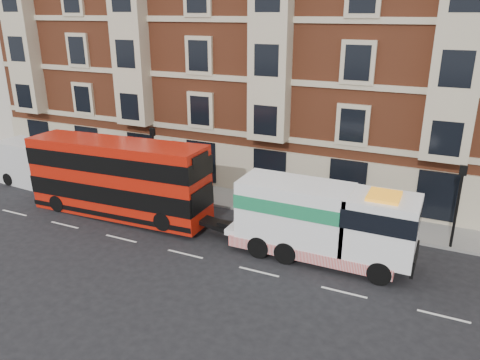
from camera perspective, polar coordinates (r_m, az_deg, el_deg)
name	(u,v)px	position (r m, az deg, el deg)	size (l,w,h in m)	color
ground	(185,254)	(23.86, -6.68, -8.96)	(120.00, 120.00, 0.00)	black
sidewalk	(247,201)	(29.80, 0.83, -2.56)	(90.00, 3.00, 0.15)	slate
victorian_terrace	(298,32)	(34.39, 7.11, 17.44)	(45.00, 12.00, 20.40)	brown
lamp_post_west	(154,156)	(30.71, -10.44, 2.95)	(0.35, 0.15, 4.35)	black
lamp_post_east	(458,201)	(25.41, 25.05, -2.29)	(0.35, 0.15, 4.35)	black
double_decker_bus	(117,177)	(27.98, -14.73, 0.35)	(11.23, 2.58, 4.54)	red
tow_truck	(319,221)	(22.81, 9.66, -4.95)	(8.99, 2.66, 3.75)	white
box_van	(37,165)	(35.18, -23.47, 1.72)	(5.88, 2.77, 2.98)	silver
pedestrian	(173,176)	(32.07, -8.14, 0.52)	(0.56, 0.37, 1.55)	black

